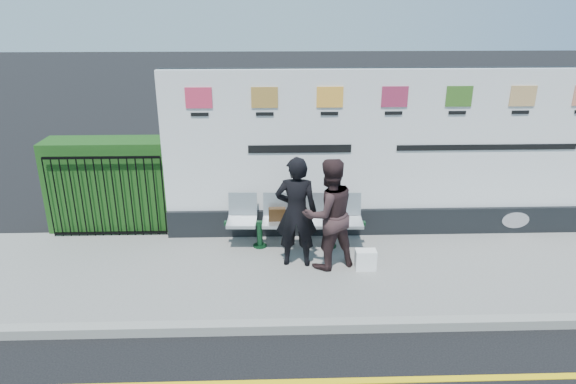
% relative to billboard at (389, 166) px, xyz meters
% --- Properties ---
extents(ground, '(80.00, 80.00, 0.00)m').
position_rel_billboard_xyz_m(ground, '(-0.50, -3.85, -1.42)').
color(ground, black).
extents(pavement, '(14.00, 3.00, 0.12)m').
position_rel_billboard_xyz_m(pavement, '(-0.50, -1.35, -1.36)').
color(pavement, gray).
rests_on(pavement, ground).
extents(kerb, '(14.00, 0.18, 0.14)m').
position_rel_billboard_xyz_m(kerb, '(-0.50, -2.85, -1.35)').
color(kerb, gray).
rests_on(kerb, ground).
extents(yellow_line, '(14.00, 0.10, 0.01)m').
position_rel_billboard_xyz_m(yellow_line, '(-0.50, -3.85, -1.42)').
color(yellow_line, yellow).
rests_on(yellow_line, ground).
extents(billboard, '(8.00, 0.30, 3.00)m').
position_rel_billboard_xyz_m(billboard, '(0.00, 0.00, 0.00)').
color(billboard, black).
rests_on(billboard, pavement).
extents(hedge, '(2.35, 0.70, 1.70)m').
position_rel_billboard_xyz_m(hedge, '(-5.08, 0.45, -0.45)').
color(hedge, '#1A4514').
rests_on(hedge, pavement).
extents(railing, '(2.05, 0.06, 1.54)m').
position_rel_billboard_xyz_m(railing, '(-5.08, -0.00, -0.53)').
color(railing, black).
rests_on(railing, pavement).
extents(bench, '(2.36, 0.69, 0.50)m').
position_rel_billboard_xyz_m(bench, '(-1.70, -0.56, -1.05)').
color(bench, '#ABB0B4').
rests_on(bench, pavement).
extents(woman_left, '(0.71, 0.50, 1.84)m').
position_rel_billboard_xyz_m(woman_left, '(-1.71, -1.18, -0.38)').
color(woman_left, black).
rests_on(woman_left, pavement).
extents(woman_right, '(1.08, 0.97, 1.83)m').
position_rel_billboard_xyz_m(woman_right, '(-1.20, -1.26, -0.39)').
color(woman_right, '#332122').
rests_on(woman_right, pavement).
extents(handbag_brown, '(0.30, 0.14, 0.23)m').
position_rel_billboard_xyz_m(handbag_brown, '(-2.01, -0.55, -0.68)').
color(handbag_brown, black).
rests_on(handbag_brown, bench).
extents(carrier_bag_white, '(0.33, 0.20, 0.33)m').
position_rel_billboard_xyz_m(carrier_bag_white, '(-0.60, -1.40, -1.13)').
color(carrier_bag_white, white).
rests_on(carrier_bag_white, pavement).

